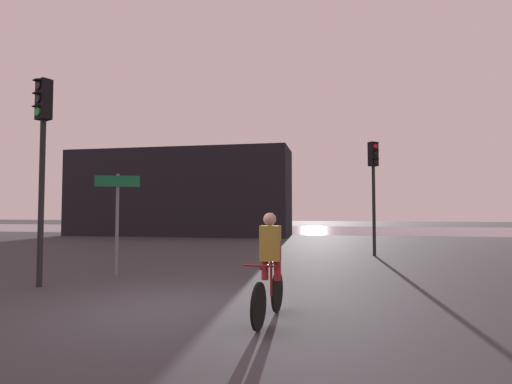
{
  "coord_description": "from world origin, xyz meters",
  "views": [
    {
      "loc": [
        2.66,
        -6.39,
        1.65
      ],
      "look_at": [
        0.5,
        5.0,
        2.2
      ],
      "focal_mm": 28.0,
      "sensor_mm": 36.0,
      "label": 1
    }
  ],
  "objects_px": {
    "distant_building": "(179,193)",
    "traffic_light_near_left": "(43,142)",
    "traffic_light_far_right": "(374,176)",
    "cyclist": "(270,265)",
    "direction_sign_post": "(117,209)"
  },
  "relations": [
    {
      "from": "distant_building",
      "to": "traffic_light_near_left",
      "type": "relative_size",
      "value": 3.28
    },
    {
      "from": "traffic_light_far_right",
      "to": "cyclist",
      "type": "height_order",
      "value": "traffic_light_far_right"
    },
    {
      "from": "traffic_light_far_right",
      "to": "direction_sign_post",
      "type": "xyz_separation_m",
      "value": [
        -6.92,
        -5.94,
        -1.24
      ]
    },
    {
      "from": "direction_sign_post",
      "to": "cyclist",
      "type": "bearing_deg",
      "value": 121.95
    },
    {
      "from": "distant_building",
      "to": "cyclist",
      "type": "distance_m",
      "value": 21.79
    },
    {
      "from": "traffic_light_near_left",
      "to": "direction_sign_post",
      "type": "height_order",
      "value": "traffic_light_near_left"
    },
    {
      "from": "traffic_light_far_right",
      "to": "direction_sign_post",
      "type": "height_order",
      "value": "traffic_light_far_right"
    },
    {
      "from": "traffic_light_far_right",
      "to": "cyclist",
      "type": "xyz_separation_m",
      "value": [
        -2.48,
        -9.22,
        -2.12
      ]
    },
    {
      "from": "traffic_light_far_right",
      "to": "distant_building",
      "type": "bearing_deg",
      "value": -77.6
    },
    {
      "from": "traffic_light_far_right",
      "to": "direction_sign_post",
      "type": "distance_m",
      "value": 9.21
    },
    {
      "from": "traffic_light_far_right",
      "to": "direction_sign_post",
      "type": "bearing_deg",
      "value": 4.6
    },
    {
      "from": "distant_building",
      "to": "traffic_light_far_right",
      "type": "xyz_separation_m",
      "value": [
        11.73,
        -10.4,
        0.06
      ]
    },
    {
      "from": "traffic_light_near_left",
      "to": "cyclist",
      "type": "distance_m",
      "value": 6.04
    },
    {
      "from": "distant_building",
      "to": "traffic_light_near_left",
      "type": "bearing_deg",
      "value": -77.66
    },
    {
      "from": "traffic_light_near_left",
      "to": "direction_sign_post",
      "type": "bearing_deg",
      "value": -94.71
    }
  ]
}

